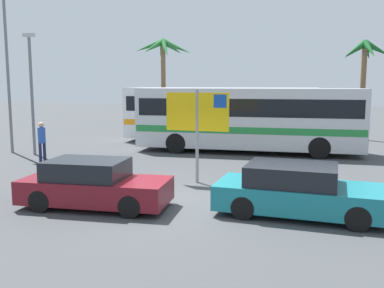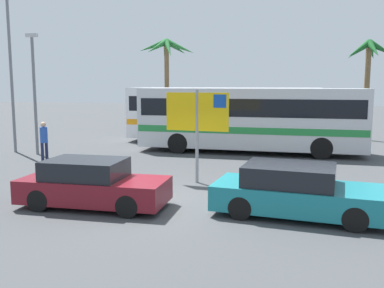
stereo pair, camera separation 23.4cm
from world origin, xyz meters
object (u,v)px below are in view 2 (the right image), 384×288
(bus_rear_coach, at_px, (222,112))
(car_teal, at_px, (296,191))
(bus_front_coach, at_px, (250,117))
(car_maroon, at_px, (92,184))
(ferry_sign, at_px, (198,115))
(pedestrian_crossing_lot, at_px, (44,138))

(bus_rear_coach, xyz_separation_m, car_teal, (4.33, -13.25, -1.15))
(bus_front_coach, height_order, car_maroon, bus_front_coach)
(bus_front_coach, height_order, car_teal, bus_front_coach)
(ferry_sign, bearing_deg, car_maroon, -117.44)
(car_teal, bearing_deg, car_maroon, -168.64)
(car_teal, xyz_separation_m, pedestrian_crossing_lot, (-10.75, 5.21, 0.41))
(bus_rear_coach, distance_m, car_maroon, 13.91)
(car_maroon, bearing_deg, bus_rear_coach, 83.47)
(ferry_sign, bearing_deg, car_teal, -38.20)
(bus_rear_coach, relative_size, car_maroon, 2.66)
(bus_rear_coach, bearing_deg, car_teal, -71.89)
(car_maroon, bearing_deg, ferry_sign, 56.92)
(ferry_sign, relative_size, pedestrian_crossing_lot, 1.82)
(pedestrian_crossing_lot, bearing_deg, bus_rear_coach, -85.64)
(bus_front_coach, relative_size, car_maroon, 2.66)
(bus_front_coach, height_order, ferry_sign, ferry_sign)
(car_maroon, bearing_deg, bus_front_coach, 71.89)
(bus_front_coach, bearing_deg, bus_rear_coach, 121.55)
(bus_rear_coach, bearing_deg, ferry_sign, -84.36)
(car_maroon, distance_m, pedestrian_crossing_lot, 7.82)
(ferry_sign, bearing_deg, pedestrian_crossing_lot, 167.45)
(pedestrian_crossing_lot, bearing_deg, car_teal, -162.86)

